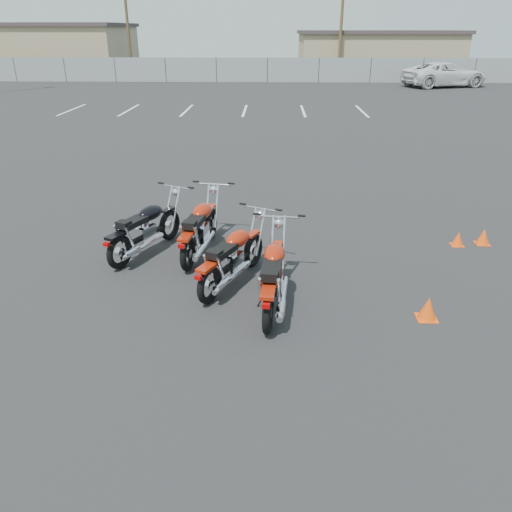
{
  "coord_description": "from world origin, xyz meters",
  "views": [
    {
      "loc": [
        0.42,
        -6.39,
        3.84
      ],
      "look_at": [
        0.2,
        0.6,
        0.65
      ],
      "focal_mm": 35.0,
      "sensor_mm": 36.0,
      "label": 1
    }
  ],
  "objects_px": {
    "motorcycle_front_red": "(200,228)",
    "motorcycle_rear_red": "(274,275)",
    "motorcycle_second_black": "(146,229)",
    "motorcycle_third_red": "(233,257)",
    "white_van": "(446,67)"
  },
  "relations": [
    {
      "from": "motorcycle_front_red",
      "to": "motorcycle_third_red",
      "type": "distance_m",
      "value": 1.39
    },
    {
      "from": "motorcycle_second_black",
      "to": "motorcycle_third_red",
      "type": "distance_m",
      "value": 2.06
    },
    {
      "from": "motorcycle_second_black",
      "to": "white_van",
      "type": "bearing_deg",
      "value": 63.88
    },
    {
      "from": "motorcycle_third_red",
      "to": "motorcycle_second_black",
      "type": "bearing_deg",
      "value": 145.46
    },
    {
      "from": "motorcycle_front_red",
      "to": "motorcycle_second_black",
      "type": "relative_size",
      "value": 1.05
    },
    {
      "from": "motorcycle_front_red",
      "to": "motorcycle_rear_red",
      "type": "bearing_deg",
      "value": -54.37
    },
    {
      "from": "motorcycle_third_red",
      "to": "white_van",
      "type": "distance_m",
      "value": 33.63
    },
    {
      "from": "motorcycle_rear_red",
      "to": "white_van",
      "type": "bearing_deg",
      "value": 68.83
    },
    {
      "from": "motorcycle_rear_red",
      "to": "white_van",
      "type": "height_order",
      "value": "white_van"
    },
    {
      "from": "motorcycle_front_red",
      "to": "motorcycle_rear_red",
      "type": "relative_size",
      "value": 0.99
    },
    {
      "from": "motorcycle_second_black",
      "to": "motorcycle_third_red",
      "type": "bearing_deg",
      "value": -34.54
    },
    {
      "from": "motorcycle_third_red",
      "to": "motorcycle_front_red",
      "type": "bearing_deg",
      "value": 119.82
    },
    {
      "from": "motorcycle_front_red",
      "to": "motorcycle_third_red",
      "type": "bearing_deg",
      "value": -60.18
    },
    {
      "from": "motorcycle_third_red",
      "to": "white_van",
      "type": "relative_size",
      "value": 0.3
    },
    {
      "from": "motorcycle_front_red",
      "to": "motorcycle_rear_red",
      "type": "distance_m",
      "value": 2.33
    }
  ]
}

